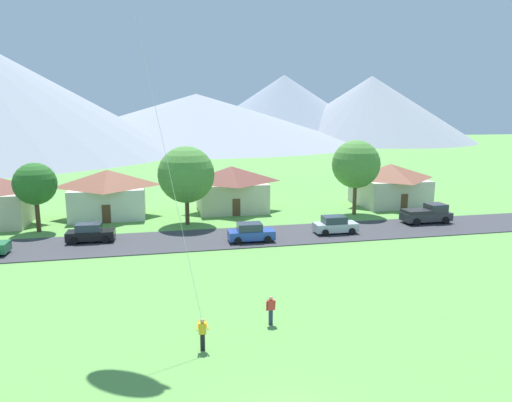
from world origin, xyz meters
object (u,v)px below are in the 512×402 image
(house_rightmost, at_px, (390,184))
(parked_car_black_mid_west, at_px, (90,233))
(parked_car_silver_mid_east, at_px, (335,225))
(tree_left_of_center, at_px, (356,164))
(tree_near_left, at_px, (35,184))
(tree_center, at_px, (186,175))
(pickup_truck_charcoal_west_side, at_px, (427,214))
(house_left_center, at_px, (108,192))
(house_leftmost, at_px, (232,188))
(parked_car_blue_west_end, at_px, (251,233))
(watcher_person, at_px, (271,310))

(house_rightmost, bearing_deg, parked_car_black_mid_west, -163.46)
(parked_car_silver_mid_east, bearing_deg, tree_left_of_center, 55.07)
(parked_car_black_mid_west, bearing_deg, tree_left_of_center, 11.91)
(tree_near_left, xyz_separation_m, tree_center, (14.65, -0.08, 0.51))
(parked_car_black_mid_west, bearing_deg, pickup_truck_charcoal_west_side, 0.18)
(house_left_center, xyz_separation_m, house_rightmost, (34.39, -0.72, -0.04))
(house_left_center, height_order, parked_car_silver_mid_east, house_left_center)
(pickup_truck_charcoal_west_side, bearing_deg, tree_near_left, 172.68)
(house_leftmost, distance_m, parked_car_black_mid_west, 18.69)
(house_leftmost, bearing_deg, parked_car_black_mid_west, -143.38)
(parked_car_silver_mid_east, relative_size, pickup_truck_charcoal_west_side, 0.81)
(house_rightmost, xyz_separation_m, parked_car_black_mid_west, (-35.17, -10.45, -1.84))
(house_leftmost, xyz_separation_m, tree_center, (-5.75, -5.97, 2.52))
(house_rightmost, height_order, parked_car_black_mid_west, house_rightmost)
(house_rightmost, height_order, parked_car_silver_mid_east, house_rightmost)
(house_rightmost, relative_size, tree_near_left, 1.26)
(parked_car_blue_west_end, distance_m, pickup_truck_charcoal_west_side, 20.11)
(house_leftmost, bearing_deg, tree_center, -133.97)
(house_rightmost, distance_m, tree_left_of_center, 8.65)
(parked_car_black_mid_west, height_order, parked_car_silver_mid_east, same)
(house_rightmost, xyz_separation_m, parked_car_blue_west_end, (-20.88, -13.48, -1.84))
(parked_car_black_mid_west, distance_m, parked_car_silver_mid_east, 22.99)
(house_leftmost, bearing_deg, parked_car_blue_west_end, -92.56)
(house_left_center, xyz_separation_m, tree_center, (8.39, -6.05, 2.54))
(house_leftmost, distance_m, pickup_truck_charcoal_west_side, 22.22)
(tree_left_of_center, distance_m, tree_center, 19.30)
(parked_car_blue_west_end, bearing_deg, tree_near_left, 157.41)
(tree_near_left, distance_m, parked_car_blue_west_end, 21.77)
(parked_car_blue_west_end, bearing_deg, house_leftmost, 87.44)
(house_rightmost, distance_m, pickup_truck_charcoal_west_side, 10.52)
(tree_near_left, relative_size, pickup_truck_charcoal_west_side, 1.31)
(parked_car_black_mid_west, relative_size, pickup_truck_charcoal_west_side, 0.82)
(house_left_center, distance_m, tree_near_left, 8.89)
(house_left_center, relative_size, parked_car_black_mid_west, 2.02)
(tree_center, relative_size, pickup_truck_charcoal_west_side, 1.58)
(house_leftmost, xyz_separation_m, house_rightmost, (20.25, -0.64, -0.07))
(house_leftmost, relative_size, tree_near_left, 1.25)
(house_left_center, relative_size, pickup_truck_charcoal_west_side, 1.65)
(tree_near_left, relative_size, tree_center, 0.83)
(house_leftmost, bearing_deg, house_rightmost, -1.81)
(tree_near_left, xyz_separation_m, pickup_truck_charcoal_west_side, (39.64, -5.09, -3.72))
(parked_car_black_mid_west, bearing_deg, tree_near_left, 136.54)
(house_rightmost, bearing_deg, house_leftmost, 178.19)
(parked_car_silver_mid_east, relative_size, watcher_person, 2.52)
(house_left_center, bearing_deg, tree_center, -35.78)
(tree_near_left, bearing_deg, parked_car_black_mid_west, -43.46)
(house_leftmost, height_order, pickup_truck_charcoal_west_side, house_leftmost)
(house_leftmost, relative_size, parked_car_blue_west_end, 2.01)
(tree_center, bearing_deg, tree_near_left, 179.70)
(house_left_center, bearing_deg, tree_left_of_center, -10.59)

